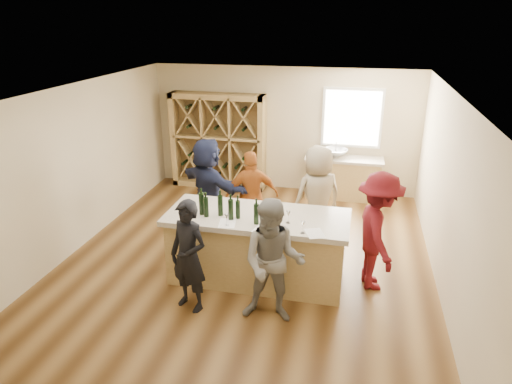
% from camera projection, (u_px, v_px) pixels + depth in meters
% --- Properties ---
extents(floor, '(6.00, 7.00, 0.10)m').
position_uv_depth(floor, '(248.00, 262.00, 7.72)').
color(floor, brown).
rests_on(floor, ground).
extents(ceiling, '(6.00, 7.00, 0.10)m').
position_uv_depth(ceiling, '(246.00, 88.00, 6.66)').
color(ceiling, white).
rests_on(ceiling, ground).
extents(wall_back, '(6.00, 0.10, 2.80)m').
position_uv_depth(wall_back, '(284.00, 129.00, 10.41)').
color(wall_back, beige).
rests_on(wall_back, ground).
extents(wall_front, '(6.00, 0.10, 2.80)m').
position_uv_depth(wall_front, '(149.00, 318.00, 3.97)').
color(wall_front, beige).
rests_on(wall_front, ground).
extents(wall_left, '(0.10, 7.00, 2.80)m').
position_uv_depth(wall_left, '(75.00, 168.00, 7.82)').
color(wall_left, beige).
rests_on(wall_left, ground).
extents(wall_right, '(0.10, 7.00, 2.80)m').
position_uv_depth(wall_right, '(453.00, 197.00, 6.56)').
color(wall_right, beige).
rests_on(wall_right, ground).
extents(window_frame, '(1.30, 0.06, 1.30)m').
position_uv_depth(window_frame, '(352.00, 118.00, 9.90)').
color(window_frame, white).
rests_on(window_frame, wall_back).
extents(window_pane, '(1.18, 0.01, 1.18)m').
position_uv_depth(window_pane, '(352.00, 118.00, 9.87)').
color(window_pane, white).
rests_on(window_pane, wall_back).
extents(wine_rack, '(2.20, 0.45, 2.20)m').
position_uv_depth(wine_rack, '(218.00, 141.00, 10.58)').
color(wine_rack, tan).
rests_on(wine_rack, floor).
extents(back_counter_base, '(1.60, 0.58, 0.86)m').
position_uv_depth(back_counter_base, '(343.00, 179.00, 10.16)').
color(back_counter_base, tan).
rests_on(back_counter_base, floor).
extents(back_counter_top, '(1.70, 0.62, 0.06)m').
position_uv_depth(back_counter_top, '(344.00, 159.00, 9.99)').
color(back_counter_top, '#BAAE99').
rests_on(back_counter_top, back_counter_base).
extents(sink, '(0.54, 0.54, 0.19)m').
position_uv_depth(sink, '(335.00, 153.00, 9.99)').
color(sink, silver).
rests_on(sink, back_counter_top).
extents(faucet, '(0.02, 0.02, 0.30)m').
position_uv_depth(faucet, '(336.00, 148.00, 10.13)').
color(faucet, silver).
rests_on(faucet, back_counter_top).
extents(tasting_counter_base, '(2.60, 1.00, 1.00)m').
position_uv_depth(tasting_counter_base, '(257.00, 249.00, 6.98)').
color(tasting_counter_base, tan).
rests_on(tasting_counter_base, floor).
extents(tasting_counter_top, '(2.72, 1.12, 0.08)m').
position_uv_depth(tasting_counter_top, '(257.00, 217.00, 6.78)').
color(tasting_counter_top, '#BAAE99').
rests_on(tasting_counter_top, tasting_counter_base).
extents(wine_bottle_a, '(0.10, 0.10, 0.33)m').
position_uv_depth(wine_bottle_a, '(202.00, 204.00, 6.73)').
color(wine_bottle_a, black).
rests_on(wine_bottle_a, tasting_counter_top).
extents(wine_bottle_b, '(0.09, 0.09, 0.30)m').
position_uv_depth(wine_bottle_b, '(206.00, 207.00, 6.66)').
color(wine_bottle_b, black).
rests_on(wine_bottle_b, tasting_counter_top).
extents(wine_bottle_c, '(0.08, 0.08, 0.31)m').
position_uv_depth(wine_bottle_c, '(220.00, 206.00, 6.70)').
color(wine_bottle_c, black).
rests_on(wine_bottle_c, tasting_counter_top).
extents(wine_bottle_d, '(0.08, 0.08, 0.31)m').
position_uv_depth(wine_bottle_d, '(231.00, 210.00, 6.56)').
color(wine_bottle_d, black).
rests_on(wine_bottle_d, tasting_counter_top).
extents(wine_bottle_e, '(0.07, 0.07, 0.27)m').
position_uv_depth(wine_bottle_e, '(238.00, 210.00, 6.61)').
color(wine_bottle_e, black).
rests_on(wine_bottle_e, tasting_counter_top).
extents(wine_glass_a, '(0.07, 0.07, 0.16)m').
position_uv_depth(wine_glass_a, '(227.00, 220.00, 6.40)').
color(wine_glass_a, white).
rests_on(wine_glass_a, tasting_counter_top).
extents(wine_glass_b, '(0.08, 0.08, 0.17)m').
position_uv_depth(wine_glass_b, '(262.00, 224.00, 6.28)').
color(wine_glass_b, white).
rests_on(wine_glass_b, tasting_counter_top).
extents(wine_glass_c, '(0.07, 0.07, 0.16)m').
position_uv_depth(wine_glass_c, '(303.00, 228.00, 6.18)').
color(wine_glass_c, white).
rests_on(wine_glass_c, tasting_counter_top).
extents(wine_glass_d, '(0.08, 0.08, 0.17)m').
position_uv_depth(wine_glass_d, '(288.00, 217.00, 6.48)').
color(wine_glass_d, white).
rests_on(wine_glass_d, tasting_counter_top).
extents(tasting_menu_a, '(0.28, 0.35, 0.00)m').
position_uv_depth(tasting_menu_a, '(227.00, 223.00, 6.50)').
color(tasting_menu_a, white).
rests_on(tasting_menu_a, tasting_counter_top).
extents(tasting_menu_b, '(0.32, 0.38, 0.00)m').
position_uv_depth(tasting_menu_b, '(264.00, 229.00, 6.33)').
color(tasting_menu_b, white).
rests_on(tasting_menu_b, tasting_counter_top).
extents(tasting_menu_c, '(0.33, 0.38, 0.00)m').
position_uv_depth(tasting_menu_c, '(315.00, 233.00, 6.20)').
color(tasting_menu_c, white).
rests_on(tasting_menu_c, tasting_counter_top).
extents(person_near_left, '(0.70, 0.61, 1.61)m').
position_uv_depth(person_near_left, '(189.00, 256.00, 6.17)').
color(person_near_left, black).
rests_on(person_near_left, floor).
extents(person_near_right, '(0.86, 0.49, 1.73)m').
position_uv_depth(person_near_right, '(273.00, 262.00, 5.90)').
color(person_near_right, slate).
rests_on(person_near_right, floor).
extents(person_server, '(0.78, 1.26, 1.81)m').
position_uv_depth(person_server, '(378.00, 232.00, 6.65)').
color(person_server, '#590F14').
rests_on(person_server, floor).
extents(person_far_mid, '(1.09, 0.85, 1.65)m').
position_uv_depth(person_far_mid, '(252.00, 196.00, 8.14)').
color(person_far_mid, '#994C19').
rests_on(person_far_mid, floor).
extents(person_far_right, '(1.06, 0.96, 1.82)m').
position_uv_depth(person_far_right, '(317.00, 197.00, 7.88)').
color(person_far_right, gray).
rests_on(person_far_right, floor).
extents(person_far_left, '(1.76, 1.41, 1.82)m').
position_uv_depth(person_far_left, '(208.00, 187.00, 8.35)').
color(person_far_left, '#191E38').
rests_on(person_far_left, floor).
extents(wine_bottle_f, '(0.07, 0.07, 0.30)m').
position_uv_depth(wine_bottle_f, '(256.00, 214.00, 6.43)').
color(wine_bottle_f, black).
rests_on(wine_bottle_f, tasting_counter_top).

